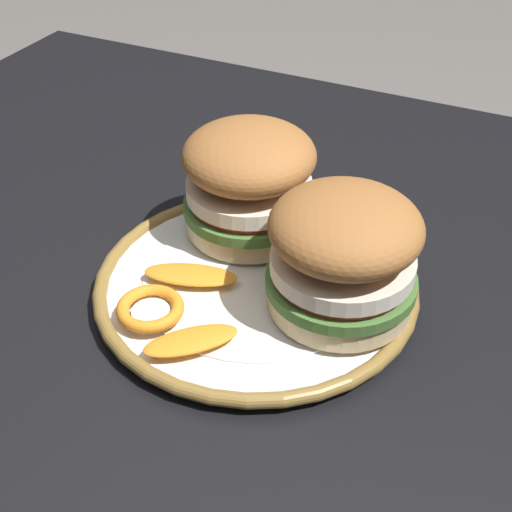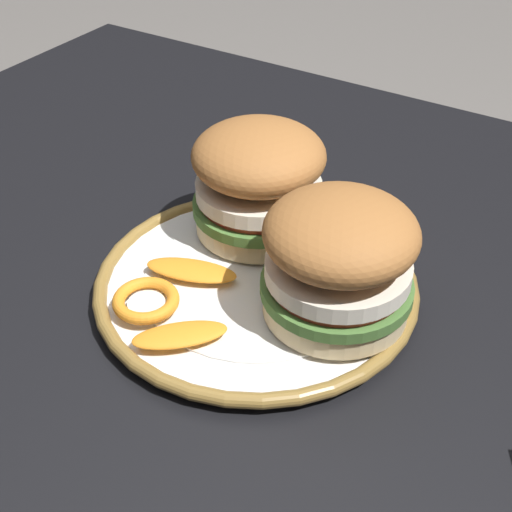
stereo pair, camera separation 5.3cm
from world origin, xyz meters
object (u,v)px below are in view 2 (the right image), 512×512
object	(u,v)px
dinner_plate	(256,285)
sandwich_half_right	(339,258)
sandwich_half_left	(259,179)
dining_table	(302,414)

from	to	relation	value
dinner_plate	sandwich_half_right	distance (m)	0.09
sandwich_half_left	dining_table	bearing A→B (deg)	-40.74
dining_table	sandwich_half_left	size ratio (longest dim) A/B	7.59
sandwich_half_left	sandwich_half_right	xyz separation A→B (m)	(0.11, -0.06, 0.00)
dinner_plate	sandwich_half_right	size ratio (longest dim) A/B	1.72
dinner_plate	sandwich_half_left	world-z (taller)	sandwich_half_left
dining_table	dinner_plate	bearing A→B (deg)	161.94
dinner_plate	sandwich_half_left	distance (m)	0.09
dining_table	sandwich_half_left	bearing A→B (deg)	139.26
sandwich_half_left	sandwich_half_right	distance (m)	0.13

